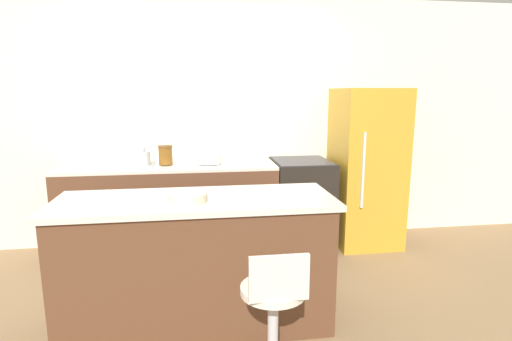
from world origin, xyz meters
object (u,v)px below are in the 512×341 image
at_px(refrigerator, 366,168).
at_px(mixing_bowl, 210,159).
at_px(oven_range, 301,204).
at_px(stool_chair, 274,316).
at_px(kettle, 142,156).

bearing_deg(refrigerator, mixing_bowl, -179.11).
bearing_deg(mixing_bowl, refrigerator, 0.89).
height_order(refrigerator, mixing_bowl, refrigerator).
distance_m(oven_range, mixing_bowl, 1.08).
height_order(oven_range, refrigerator, refrigerator).
distance_m(refrigerator, stool_chair, 2.46).
distance_m(refrigerator, mixing_bowl, 1.66).
bearing_deg(refrigerator, stool_chair, -124.63).
relative_size(refrigerator, mixing_bowl, 6.98).
height_order(oven_range, stool_chair, oven_range).
distance_m(kettle, mixing_bowl, 0.65).
bearing_deg(refrigerator, kettle, -179.36).
bearing_deg(oven_range, refrigerator, -0.75).
relative_size(refrigerator, kettle, 7.86).
bearing_deg(oven_range, stool_chair, -108.69).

